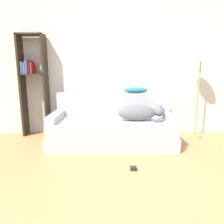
# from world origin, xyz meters

# --- Properties ---
(ground_plane) EXTENTS (20.00, 20.00, 0.00)m
(ground_plane) POSITION_xyz_m (0.00, 0.00, 0.00)
(ground_plane) COLOR tan
(wall_back) EXTENTS (7.33, 0.06, 2.70)m
(wall_back) POSITION_xyz_m (0.00, 2.46, 1.35)
(wall_back) COLOR silver
(wall_back) RESTS_ON ground_plane
(couch) EXTENTS (2.00, 0.92, 0.41)m
(couch) POSITION_xyz_m (-0.12, 1.76, 0.20)
(couch) COLOR #B2B7BC
(couch) RESTS_ON ground_plane
(couch_backrest) EXTENTS (1.96, 0.15, 0.41)m
(couch_backrest) POSITION_xyz_m (-0.12, 2.15, 0.61)
(couch_backrest) COLOR #B2B7BC
(couch_backrest) RESTS_ON couch
(couch_arm_left) EXTENTS (0.15, 0.73, 0.11)m
(couch_arm_left) POSITION_xyz_m (-1.05, 1.75, 0.47)
(couch_arm_left) COLOR #B2B7BC
(couch_arm_left) RESTS_ON couch
(couch_arm_right) EXTENTS (0.15, 0.73, 0.11)m
(couch_arm_right) POSITION_xyz_m (0.80, 1.75, 0.47)
(couch_arm_right) COLOR #B2B7BC
(couch_arm_right) RESTS_ON couch
(dog) EXTENTS (0.75, 0.24, 0.27)m
(dog) POSITION_xyz_m (0.34, 1.69, 0.55)
(dog) COLOR slate
(dog) RESTS_ON couch
(laptop) EXTENTS (0.35, 0.27, 0.02)m
(laptop) POSITION_xyz_m (-0.27, 1.70, 0.42)
(laptop) COLOR silver
(laptop) RESTS_ON couch
(throw_pillow) EXTENTS (0.42, 0.16, 0.10)m
(throw_pillow) POSITION_xyz_m (0.30, 2.13, 0.87)
(throw_pillow) COLOR teal
(throw_pillow) RESTS_ON couch_backrest
(bookshelf) EXTENTS (0.47, 0.26, 1.85)m
(bookshelf) POSITION_xyz_m (-1.57, 2.27, 1.04)
(bookshelf) COLOR #2D2319
(bookshelf) RESTS_ON ground_plane
(floor_lamp) EXTENTS (0.29, 0.29, 1.53)m
(floor_lamp) POSITION_xyz_m (1.43, 2.13, 1.29)
(floor_lamp) COLOR tan
(floor_lamp) RESTS_ON ground_plane
(power_adapter) EXTENTS (0.08, 0.08, 0.04)m
(power_adapter) POSITION_xyz_m (0.13, 0.83, 0.02)
(power_adapter) COLOR black
(power_adapter) RESTS_ON ground_plane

